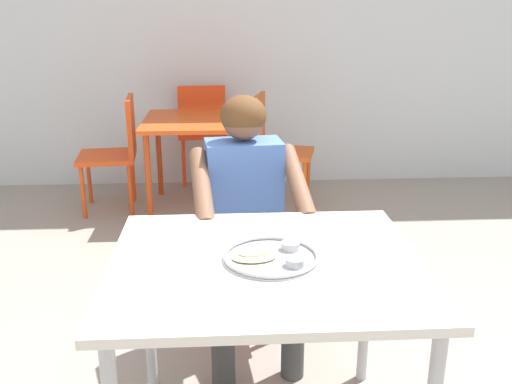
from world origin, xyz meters
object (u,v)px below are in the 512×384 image
object	(u,v)px
chair_foreground	(242,231)
table_foreground	(266,282)
diner_foreground	(247,204)
chair_red_right	(274,144)
thali_tray	(272,256)
table_background_red	(201,130)
chair_red_far	(202,127)
chair_red_left	(118,146)

from	to	relation	value
chair_foreground	table_foreground	bearing A→B (deg)	-87.02
diner_foreground	chair_red_right	distance (m)	1.96
table_foreground	thali_tray	bearing A→B (deg)	6.08
table_foreground	table_background_red	size ratio (longest dim) A/B	1.17
chair_foreground	chair_red_far	distance (m)	2.32
table_foreground	thali_tray	distance (m)	0.09
diner_foreground	table_background_red	size ratio (longest dim) A/B	1.35
table_foreground	chair_red_far	xyz separation A→B (m)	(-0.32, 3.23, -0.15)
table_background_red	table_foreground	bearing A→B (deg)	-83.45
chair_red_right	table_background_red	bearing A→B (deg)	-174.58
table_background_red	thali_tray	bearing A→B (deg)	-83.02
chair_foreground	chair_red_far	xyz separation A→B (m)	(-0.27, 2.31, 0.05)
table_background_red	chair_red_far	distance (m)	0.66
chair_red_far	table_foreground	bearing A→B (deg)	-84.39
chair_red_right	diner_foreground	bearing A→B (deg)	-98.64
table_foreground	diner_foreground	size ratio (longest dim) A/B	0.87
table_foreground	chair_foreground	xyz separation A→B (m)	(-0.05, 0.92, -0.20)
chair_foreground	table_background_red	size ratio (longest dim) A/B	0.95
thali_tray	diner_foreground	size ratio (longest dim) A/B	0.27
chair_foreground	diner_foreground	size ratio (longest dim) A/B	0.71
chair_red_right	chair_red_far	xyz separation A→B (m)	(-0.58, 0.59, 0.02)
chair_foreground	chair_red_right	size ratio (longest dim) A/B	0.93
table_foreground	chair_red_right	size ratio (longest dim) A/B	1.15
thali_tray	chair_red_right	world-z (taller)	chair_red_right
table_background_red	chair_red_right	bearing A→B (deg)	5.42
table_foreground	chair_red_right	xyz separation A→B (m)	(0.26, 2.64, -0.17)
table_foreground	chair_red_left	size ratio (longest dim) A/B	1.15
chair_red_left	diner_foreground	bearing A→B (deg)	-64.44
diner_foreground	chair_red_left	bearing A→B (deg)	115.56
chair_red_far	chair_red_left	bearing A→B (deg)	-135.33
chair_red_left	chair_red_far	xyz separation A→B (m)	(0.63, 0.62, 0.02)
thali_tray	chair_red_left	bearing A→B (deg)	110.25
table_background_red	chair_red_far	xyz separation A→B (m)	(-0.02, 0.65, -0.11)
diner_foreground	chair_red_right	world-z (taller)	diner_foreground
table_foreground	thali_tray	world-z (taller)	thali_tray
chair_red_left	chair_red_right	size ratio (longest dim) A/B	1.00
table_background_red	diner_foreground	bearing A→B (deg)	-81.95
chair_red_left	table_background_red	bearing A→B (deg)	-2.48
table_background_red	chair_red_right	size ratio (longest dim) A/B	0.98
table_foreground	chair_red_far	size ratio (longest dim) A/B	1.14
thali_tray	chair_red_far	world-z (taller)	chair_red_far
table_foreground	table_background_red	distance (m)	2.60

